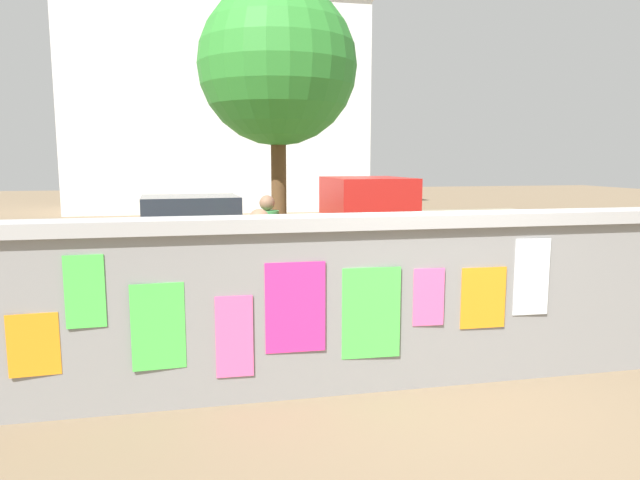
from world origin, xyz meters
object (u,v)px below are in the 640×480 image
person_bystander (260,269)px  tree_roadside (278,66)px  auto_rickshaw_truck (425,236)px  person_walking (268,239)px  motorcycle (171,295)px  car_parked (198,229)px

person_bystander → tree_roadside: size_ratio=0.25×
auto_rickshaw_truck → person_walking: 2.67m
auto_rickshaw_truck → motorcycle: (-3.96, -1.53, -0.44)m
auto_rickshaw_truck → person_walking: bearing=-169.4°
person_bystander → car_parked: bearing=96.2°
person_walking → person_bystander: bearing=-98.7°
car_parked → motorcycle: size_ratio=2.06×
car_parked → motorcycle: car_parked is taller
motorcycle → tree_roadside: 9.16m
car_parked → tree_roadside: size_ratio=0.60×
car_parked → person_walking: 3.81m
motorcycle → tree_roadside: (2.44, 7.85, 4.04)m
car_parked → motorcycle: 4.73m
person_walking → person_bystander: size_ratio=1.00×
tree_roadside → person_bystander: bearing=-99.1°
car_parked → tree_roadside: bearing=56.3°
auto_rickshaw_truck → person_bystander: size_ratio=2.25×
tree_roadside → motorcycle: bearing=-107.3°
person_walking → car_parked: bearing=105.1°
auto_rickshaw_truck → motorcycle: bearing=-158.9°
auto_rickshaw_truck → tree_roadside: tree_roadside is taller
person_walking → tree_roadside: tree_roadside is taller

